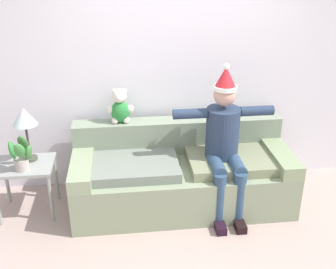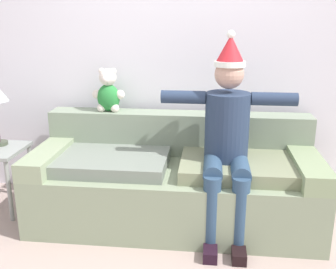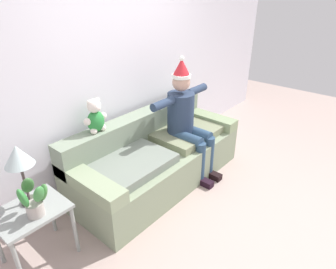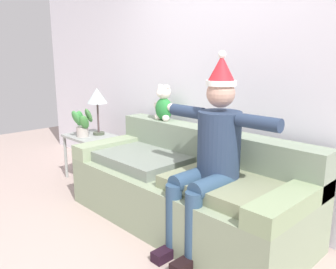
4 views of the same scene
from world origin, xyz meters
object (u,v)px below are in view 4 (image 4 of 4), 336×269
Objects in this scene: couch at (186,188)px; side_table at (90,142)px; person_seated at (211,151)px; table_lamp at (97,98)px; potted_plant at (82,123)px; teddy_bear at (164,104)px.

couch is 3.91× the size of side_table.
couch is 1.47× the size of person_seated.
table_lamp reaches higher than couch.
potted_plant is (0.02, -0.11, 0.25)m from side_table.
person_seated is at bearing -24.38° from teddy_bear.
side_table is (-2.02, 0.15, -0.32)m from person_seated.
couch is at bearing -3.05° from table_lamp.
teddy_bear is 0.66× the size of side_table.
teddy_bear reaches higher than table_lamp.
couch is 3.99× the size of table_lamp.
person_seated is 2.00m from potted_plant.
couch is 0.97m from teddy_bear.
side_table is at bearing 175.71° from person_seated.
couch is 5.97× the size of teddy_bear.
person_seated reaches higher than potted_plant.
couch is 1.64m from potted_plant.
potted_plant is (-0.03, -0.20, -0.28)m from table_lamp.
couch is 1.70m from table_lamp.
teddy_bear reaches higher than couch.
side_table is at bearing -162.44° from teddy_bear.
person_seated reaches higher than side_table.
couch reaches higher than side_table.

